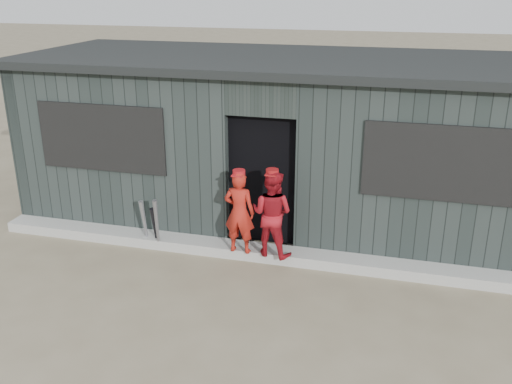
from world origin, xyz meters
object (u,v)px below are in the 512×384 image
(player_red_right, at_px, (272,213))
(player_grey_back, at_px, (301,207))
(bat_left, at_px, (145,223))
(bat_right, at_px, (155,227))
(player_red_left, at_px, (239,212))
(dugout, at_px, (283,140))
(bat_mid, at_px, (157,225))

(player_red_right, distance_m, player_grey_back, 0.73)
(bat_left, distance_m, bat_right, 0.18)
(player_red_left, relative_size, player_grey_back, 0.94)
(bat_left, height_order, player_red_right, player_red_right)
(bat_right, height_order, dugout, dugout)
(bat_left, relative_size, player_red_right, 0.61)
(bat_left, distance_m, player_red_right, 1.97)
(bat_mid, bearing_deg, bat_left, 156.45)
(bat_left, bearing_deg, player_grey_back, 15.28)
(bat_right, xyz_separation_m, player_red_left, (1.31, -0.04, 0.40))
(bat_mid, height_order, bat_right, bat_mid)
(bat_left, height_order, dugout, dugout)
(bat_left, xyz_separation_m, bat_mid, (0.25, -0.11, 0.04))
(bat_mid, distance_m, bat_right, 0.12)
(player_red_right, bearing_deg, bat_left, 9.56)
(player_red_left, height_order, dugout, dugout)
(bat_left, bearing_deg, player_red_right, -1.50)
(bat_mid, height_order, dugout, dugout)
(bat_left, bearing_deg, bat_right, -12.30)
(player_red_left, distance_m, player_red_right, 0.45)
(bat_mid, relative_size, bat_right, 1.19)
(player_red_right, bearing_deg, bat_mid, 13.00)
(bat_left, bearing_deg, bat_mid, -23.55)
(bat_mid, bearing_deg, dugout, 52.78)
(player_grey_back, distance_m, dugout, 1.45)
(bat_mid, relative_size, player_grey_back, 0.66)
(bat_right, bearing_deg, player_grey_back, 17.54)
(player_red_left, bearing_deg, player_grey_back, -135.87)
(player_red_right, distance_m, dugout, 1.92)
(bat_right, bearing_deg, dugout, 50.44)
(bat_right, bearing_deg, bat_left, 167.70)
(player_red_left, height_order, player_red_right, player_red_right)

